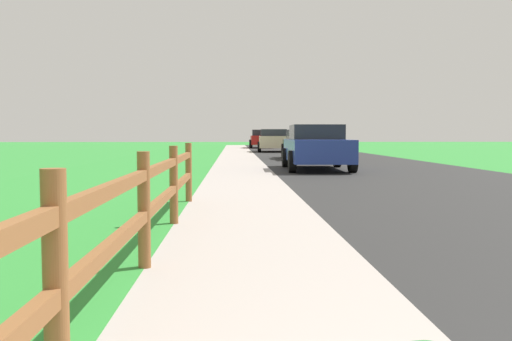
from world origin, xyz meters
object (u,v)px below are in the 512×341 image
object	(u,v)px
parked_car_black	(306,144)
parked_car_red	(262,139)
parked_car_beige	(274,140)
parked_suv_blue	(316,147)

from	to	relation	value
parked_car_black	parked_car_red	size ratio (longest dim) A/B	0.92
parked_car_black	parked_car_beige	bearing A→B (deg)	94.03
parked_car_red	parked_car_black	bearing A→B (deg)	-87.36
parked_suv_blue	parked_car_black	distance (m)	8.16
parked_car_red	parked_car_beige	bearing A→B (deg)	-88.75
parked_suv_blue	parked_car_red	xyz separation A→B (m)	(-0.28, 29.48, 0.04)
parked_car_beige	parked_car_red	xyz separation A→B (m)	(-0.23, 10.63, 0.03)
parked_suv_blue	parked_car_black	bearing A→B (deg)	85.02
parked_car_black	parked_car_beige	xyz separation A→B (m)	(-0.75, 10.72, 0.03)
parked_car_red	parked_suv_blue	bearing A→B (deg)	-89.46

